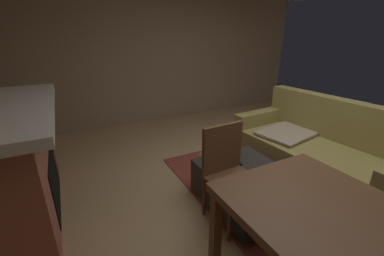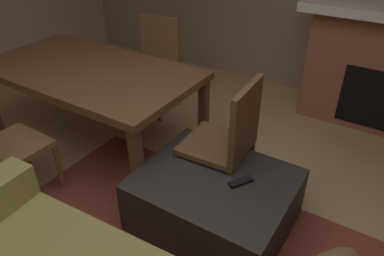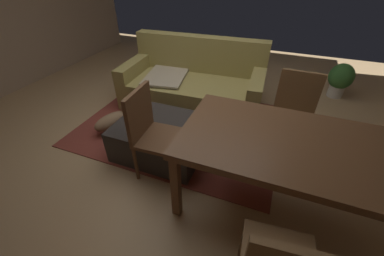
# 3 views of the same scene
# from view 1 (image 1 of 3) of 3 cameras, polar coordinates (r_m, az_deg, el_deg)

# --- Properties ---
(floor) EXTENTS (7.76, 7.76, 0.00)m
(floor) POSITION_cam_1_polar(r_m,az_deg,el_deg) (3.10, 19.76, -14.08)
(floor) COLOR tan
(wall_left) EXTENTS (0.12, 6.20, 2.53)m
(wall_left) POSITION_cam_1_polar(r_m,az_deg,el_deg) (5.28, -5.45, 15.90)
(wall_left) COLOR #9E846B
(wall_left) RESTS_ON ground
(area_rug) EXTENTS (2.60, 2.00, 0.01)m
(area_rug) POSITION_cam_1_polar(r_m,az_deg,el_deg) (3.20, 20.04, -12.75)
(area_rug) COLOR brown
(area_rug) RESTS_ON ground
(fireplace) EXTENTS (1.92, 0.76, 1.14)m
(fireplace) POSITION_cam_1_polar(r_m,az_deg,el_deg) (2.83, -35.73, -7.04)
(fireplace) COLOR #9E5642
(fireplace) RESTS_ON ground
(couch) EXTENTS (2.08, 1.09, 0.95)m
(couch) POSITION_cam_1_polar(r_m,az_deg,el_deg) (3.56, 26.97, -4.56)
(couch) COLOR #9E8E4C
(couch) RESTS_ON ground
(ottoman_coffee_table) EXTENTS (0.96, 0.80, 0.39)m
(ottoman_coffee_table) POSITION_cam_1_polar(r_m,az_deg,el_deg) (2.75, 12.18, -13.08)
(ottoman_coffee_table) COLOR #2D2826
(ottoman_coffee_table) RESTS_ON ground
(tv_remote) EXTENTS (0.13, 0.16, 0.02)m
(tv_remote) POSITION_cam_1_polar(r_m,az_deg,el_deg) (2.73, 9.78, -8.10)
(tv_remote) COLOR black
(tv_remote) RESTS_ON ottoman_coffee_table
(dining_chair_west) EXTENTS (0.46, 0.46, 0.93)m
(dining_chair_west) POSITION_cam_1_polar(r_m,az_deg,el_deg) (2.39, 8.43, -9.18)
(dining_chair_west) COLOR brown
(dining_chair_west) RESTS_ON ground
(small_dog) EXTENTS (0.40, 0.55, 0.30)m
(small_dog) POSITION_cam_1_polar(r_m,az_deg,el_deg) (3.37, 6.01, -6.43)
(small_dog) COLOR #8C6B4C
(small_dog) RESTS_ON ground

